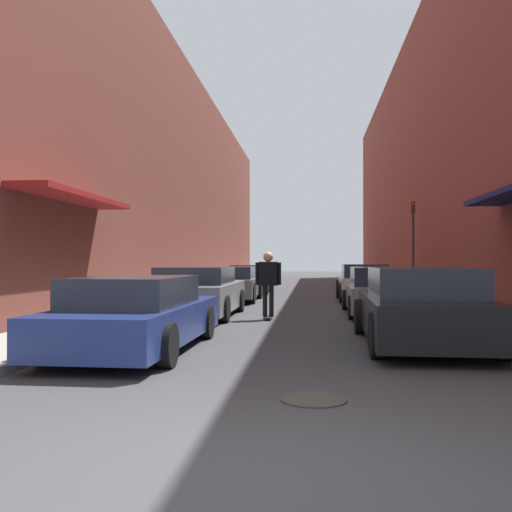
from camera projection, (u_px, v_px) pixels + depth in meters
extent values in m
plane|color=#38383A|center=(299.00, 296.00, 23.42)|extent=(107.93, 107.93, 0.00)
cube|color=gray|center=(215.00, 289.00, 28.72)|extent=(1.80, 49.06, 0.12)
cube|color=gray|center=(390.00, 289.00, 27.89)|extent=(1.80, 49.06, 0.12)
cube|color=brown|center=(159.00, 183.00, 29.05)|extent=(4.00, 49.06, 10.82)
cube|color=maroon|center=(76.00, 198.00, 12.93)|extent=(1.00, 4.80, 0.12)
cube|color=brown|center=(451.00, 160.00, 27.66)|extent=(4.00, 49.06, 12.72)
cube|color=navy|center=(138.00, 322.00, 9.33)|extent=(1.87, 4.81, 0.58)
cube|color=#232833|center=(134.00, 291.00, 9.10)|extent=(1.61, 2.51, 0.46)
cylinder|color=black|center=(117.00, 321.00, 10.89)|extent=(0.18, 0.62, 0.62)
cylinder|color=black|center=(207.00, 322.00, 10.72)|extent=(0.18, 0.62, 0.62)
cylinder|color=black|center=(45.00, 344.00, 7.94)|extent=(0.18, 0.62, 0.62)
cylinder|color=black|center=(168.00, 346.00, 7.77)|extent=(0.18, 0.62, 0.62)
cube|color=gray|center=(198.00, 296.00, 15.00)|extent=(1.94, 4.67, 0.69)
cube|color=#232833|center=(196.00, 275.00, 14.77)|extent=(1.70, 2.43, 0.43)
cylinder|color=black|center=(176.00, 300.00, 16.53)|extent=(0.18, 0.65, 0.65)
cylinder|color=black|center=(240.00, 301.00, 16.34)|extent=(0.18, 0.65, 0.65)
cylinder|color=black|center=(147.00, 308.00, 13.65)|extent=(0.18, 0.65, 0.65)
cylinder|color=black|center=(225.00, 309.00, 13.46)|extent=(0.18, 0.65, 0.65)
cube|color=#515459|center=(232.00, 287.00, 20.74)|extent=(1.88, 4.40, 0.63)
cube|color=#232833|center=(232.00, 273.00, 20.53)|extent=(1.62, 2.30, 0.43)
cylinder|color=black|center=(215.00, 289.00, 22.17)|extent=(0.18, 0.72, 0.72)
cylinder|color=black|center=(260.00, 289.00, 22.00)|extent=(0.18, 0.72, 0.72)
cylinder|color=black|center=(202.00, 293.00, 19.48)|extent=(0.18, 0.72, 0.72)
cylinder|color=black|center=(252.00, 293.00, 19.31)|extent=(0.18, 0.72, 0.72)
cube|color=navy|center=(250.00, 282.00, 25.87)|extent=(1.74, 4.00, 0.64)
cube|color=#232833|center=(249.00, 270.00, 25.68)|extent=(1.52, 2.08, 0.46)
cylinder|color=black|center=(235.00, 285.00, 27.18)|extent=(0.18, 0.62, 0.62)
cylinder|color=black|center=(270.00, 285.00, 27.02)|extent=(0.18, 0.62, 0.62)
cylinder|color=black|center=(228.00, 287.00, 24.73)|extent=(0.18, 0.62, 0.62)
cylinder|color=black|center=(266.00, 287.00, 24.56)|extent=(0.18, 0.62, 0.62)
cube|color=black|center=(420.00, 315.00, 9.89)|extent=(2.00, 4.81, 0.67)
cube|color=#232833|center=(423.00, 282.00, 9.65)|extent=(1.71, 2.52, 0.49)
cylinder|color=black|center=(359.00, 317.00, 11.44)|extent=(0.18, 0.69, 0.69)
cylinder|color=black|center=(453.00, 317.00, 11.26)|extent=(0.18, 0.69, 0.69)
cylinder|color=black|center=(376.00, 336.00, 8.51)|extent=(0.18, 0.69, 0.69)
cylinder|color=black|center=(503.00, 337.00, 8.33)|extent=(0.18, 0.69, 0.69)
cube|color=gray|center=(381.00, 297.00, 15.52)|extent=(1.88, 4.66, 0.64)
cube|color=#232833|center=(382.00, 276.00, 15.30)|extent=(1.62, 2.44, 0.48)
cylinder|color=black|center=(345.00, 300.00, 17.03)|extent=(0.18, 0.60, 0.60)
cylinder|color=black|center=(405.00, 300.00, 16.86)|extent=(0.18, 0.60, 0.60)
cylinder|color=black|center=(352.00, 308.00, 14.18)|extent=(0.18, 0.60, 0.60)
cylinder|color=black|center=(423.00, 308.00, 14.01)|extent=(0.18, 0.60, 0.60)
cube|color=silver|center=(364.00, 286.00, 20.88)|extent=(1.80, 4.15, 0.66)
cube|color=#232833|center=(364.00, 271.00, 20.68)|extent=(1.56, 2.17, 0.48)
cylinder|color=black|center=(339.00, 289.00, 22.23)|extent=(0.18, 0.71, 0.71)
cylinder|color=black|center=(383.00, 289.00, 22.07)|extent=(0.18, 0.71, 0.71)
cylinder|color=black|center=(342.00, 293.00, 19.69)|extent=(0.18, 0.71, 0.71)
cylinder|color=black|center=(392.00, 293.00, 19.52)|extent=(0.18, 0.71, 0.71)
cube|color=black|center=(268.00, 317.00, 14.20)|extent=(0.20, 0.78, 0.02)
cylinder|color=beige|center=(266.00, 317.00, 14.45)|extent=(0.03, 0.06, 0.06)
cylinder|color=beige|center=(272.00, 317.00, 14.44)|extent=(0.03, 0.06, 0.06)
cylinder|color=beige|center=(264.00, 319.00, 13.96)|extent=(0.03, 0.06, 0.06)
cylinder|color=beige|center=(271.00, 319.00, 13.94)|extent=(0.03, 0.06, 0.06)
cylinder|color=black|center=(265.00, 301.00, 14.21)|extent=(0.12, 0.12, 0.77)
cylinder|color=black|center=(271.00, 301.00, 14.19)|extent=(0.12, 0.12, 0.77)
cube|color=black|center=(268.00, 274.00, 14.21)|extent=(0.46, 0.21, 0.59)
sphere|color=tan|center=(268.00, 257.00, 14.21)|extent=(0.25, 0.25, 0.25)
cylinder|color=black|center=(257.00, 274.00, 14.23)|extent=(0.09, 0.09, 0.56)
cylinder|color=black|center=(279.00, 274.00, 14.18)|extent=(0.09, 0.09, 0.56)
cylinder|color=#332D28|center=(314.00, 399.00, 5.98)|extent=(0.70, 0.70, 0.02)
cylinder|color=#2D2D2D|center=(413.00, 248.00, 23.04)|extent=(0.10, 0.10, 3.74)
cube|color=#332D0F|center=(413.00, 207.00, 23.06)|extent=(0.16, 0.16, 0.45)
sphere|color=red|center=(413.00, 204.00, 22.97)|extent=(0.11, 0.11, 0.11)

